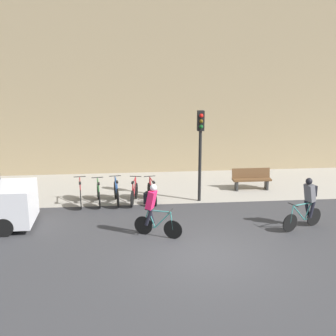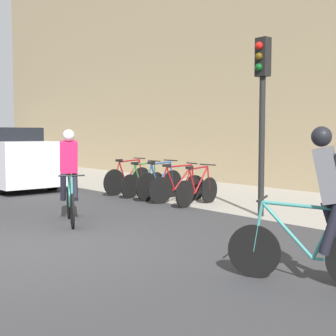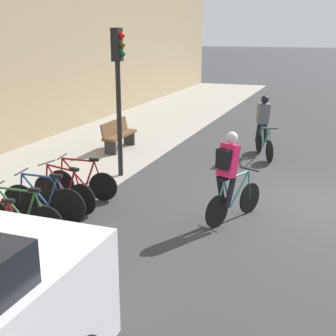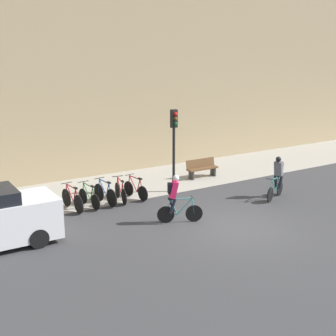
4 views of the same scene
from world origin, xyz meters
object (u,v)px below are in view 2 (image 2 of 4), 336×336
parked_bike_2 (160,183)px  parked_bike_0 (128,179)px  parked_bike_1 (143,182)px  cyclist_pink (69,172)px  parked_bike_3 (178,186)px  traffic_light_pole (262,93)px  cyclist_grey (322,201)px  parked_car (7,159)px  parked_bike_4 (197,189)px

parked_bike_2 → parked_bike_0: bearing=-180.0°
parked_bike_1 → parked_bike_2: bearing=0.1°
cyclist_pink → parked_bike_2: bearing=110.6°
parked_bike_3 → traffic_light_pole: (2.55, -0.03, 2.08)m
cyclist_grey → parked_car: 11.35m
parked_bike_1 → parked_car: bearing=-154.4°
parked_bike_2 → parked_car: size_ratio=0.39×
parked_bike_1 → parked_bike_4: size_ratio=1.01×
parked_bike_1 → traffic_light_pole: traffic_light_pole is taller
cyclist_pink → traffic_light_pole: bearing=57.9°
parked_car → parked_bike_0: bearing=29.8°
cyclist_pink → parked_bike_1: 3.80m
parked_bike_3 → parked_bike_4: size_ratio=1.02×
traffic_light_pole → parked_bike_3: bearing=179.3°
cyclist_pink → cyclist_grey: size_ratio=1.00×
parked_bike_2 → parked_bike_4: parked_bike_2 is taller
parked_bike_0 → cyclist_pink: bearing=-51.3°
parked_bike_0 → traffic_light_pole: bearing=-0.4°
cyclist_pink → parked_car: parked_car is taller
cyclist_pink → parked_bike_3: 3.33m
parked_bike_3 → parked_car: (-5.58, -2.02, 0.51)m
parked_bike_0 → parked_bike_2: size_ratio=1.03×
parked_bike_0 → traffic_light_pole: size_ratio=0.49×
cyclist_pink → parked_bike_1: cyclist_pink is taller
parked_bike_4 → parked_bike_2: bearing=179.9°
parked_car → traffic_light_pole: bearing=13.8°
cyclist_grey → parked_bike_0: bearing=158.8°
parked_bike_4 → parked_bike_1: bearing=-180.0°
parked_bike_2 → traffic_light_pole: (3.23, -0.03, 2.06)m
parked_bike_1 → cyclist_grey: bearing=-23.1°
parked_bike_2 → traffic_light_pole: bearing=-0.5°
cyclist_pink → parked_bike_1: (-1.91, 3.24, -0.56)m
cyclist_grey → parked_bike_0: (-7.78, 3.02, -0.53)m
parked_bike_0 → parked_car: parked_car is taller
parked_bike_3 → parked_bike_4: parked_bike_3 is taller
parked_bike_3 → traffic_light_pole: traffic_light_pole is taller
cyclist_pink → cyclist_grey: 5.19m
parked_bike_1 → traffic_light_pole: size_ratio=0.45×
parked_bike_3 → parked_car: parked_car is taller
parked_bike_0 → parked_bike_4: bearing=-0.0°
parked_bike_2 → traffic_light_pole: traffic_light_pole is taller
cyclist_pink → parked_bike_4: size_ratio=1.11×
cyclist_grey → parked_bike_3: (-5.72, 3.02, -0.56)m
parked_bike_2 → parked_bike_3: parked_bike_2 is taller
parked_car → cyclist_grey: bearing=-5.1°
parked_bike_0 → parked_bike_4: 2.75m
cyclist_grey → parked_car: bearing=174.9°
parked_bike_0 → parked_bike_3: size_ratio=1.08×
cyclist_pink → parked_bike_0: size_ratio=1.01×
cyclist_pink → parked_bike_0: bearing=128.7°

